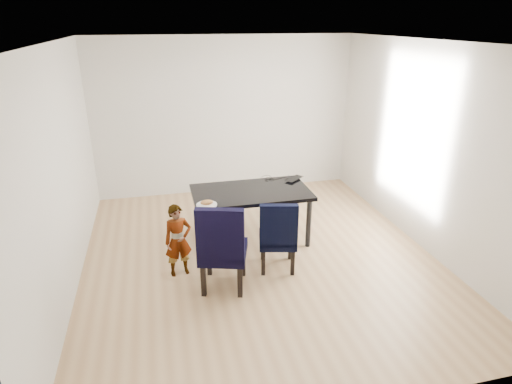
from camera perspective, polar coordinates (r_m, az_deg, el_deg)
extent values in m
cube|color=tan|center=(5.74, 0.47, -8.67)|extent=(4.50, 5.00, 0.01)
cube|color=white|center=(4.94, 0.57, 19.46)|extent=(4.50, 5.00, 0.01)
cube|color=silver|center=(7.56, -4.14, 9.97)|extent=(4.50, 0.01, 2.70)
cube|color=silver|center=(3.02, 12.23, -10.06)|extent=(4.50, 0.01, 2.70)
cube|color=white|center=(5.15, -24.64, 2.13)|extent=(0.01, 5.00, 2.70)
cube|color=beige|center=(6.11, 21.62, 5.52)|extent=(0.01, 5.00, 2.70)
cube|color=black|center=(5.99, -0.67, -3.16)|extent=(1.60, 0.90, 0.75)
cube|color=black|center=(4.92, -4.40, -6.99)|extent=(0.65, 0.67, 1.09)
cube|color=black|center=(5.31, 2.90, -5.54)|extent=(0.55, 0.56, 0.94)
imported|color=orange|center=(5.26, -10.33, -6.38)|extent=(0.37, 0.28, 0.92)
cylinder|color=white|center=(5.42, -6.60, -1.71)|extent=(0.28, 0.28, 0.01)
ellipsoid|color=#AC743D|center=(5.39, -6.59, -1.37)|extent=(0.18, 0.12, 0.07)
imported|color=black|center=(6.28, 4.76, 1.82)|extent=(0.38, 0.36, 0.03)
torus|color=black|center=(6.24, 1.80, 1.65)|extent=(0.15, 0.15, 0.01)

